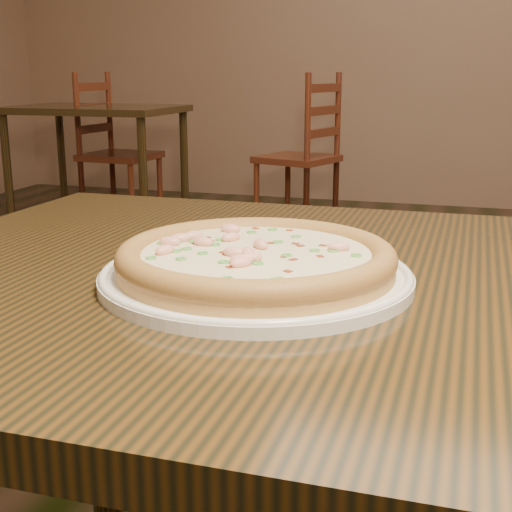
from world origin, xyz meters
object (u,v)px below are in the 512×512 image
(chair_b, at_px, (305,158))
(plate, at_px, (256,276))
(hero_table, at_px, (373,366))
(chair_a, at_px, (113,154))
(bg_table_left, at_px, (96,122))
(pizza, at_px, (256,259))

(chair_b, bearing_deg, plate, -77.52)
(hero_table, distance_m, chair_a, 3.99)
(plate, distance_m, bg_table_left, 3.84)
(plate, bearing_deg, hero_table, 22.62)
(bg_table_left, xyz_separation_m, chair_b, (1.24, 0.33, -0.22))
(hero_table, relative_size, pizza, 4.09)
(hero_table, relative_size, chair_a, 1.26)
(chair_a, bearing_deg, hero_table, -57.60)
(hero_table, height_order, chair_b, chair_b)
(plate, bearing_deg, pizza, 178.91)
(chair_b, bearing_deg, chair_a, -172.00)
(plate, xyz_separation_m, chair_b, (-0.79, 3.59, -0.32))
(plate, bearing_deg, chair_b, 102.48)
(pizza, relative_size, chair_b, 0.31)
(plate, relative_size, chair_a, 0.35)
(hero_table, relative_size, bg_table_left, 1.20)
(plate, height_order, chair_a, chair_a)
(hero_table, bearing_deg, bg_table_left, 123.85)
(plate, height_order, pizza, pizza)
(plate, distance_m, pizza, 0.02)
(bg_table_left, bearing_deg, plate, -58.05)
(hero_table, xyz_separation_m, pizza, (-0.12, -0.05, 0.13))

